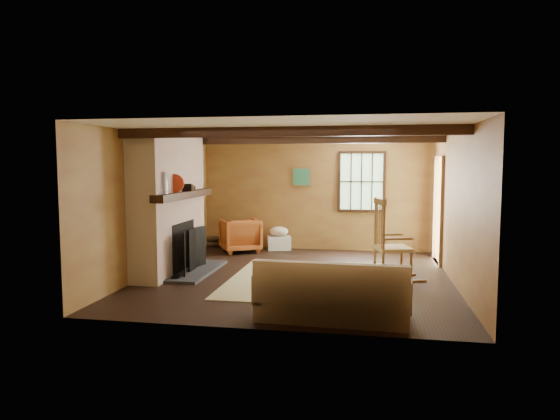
% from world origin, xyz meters
% --- Properties ---
extents(ground, '(5.50, 5.50, 0.00)m').
position_xyz_m(ground, '(0.00, 0.00, 0.00)').
color(ground, black).
rests_on(ground, ground).
extents(room_envelope, '(5.02, 5.52, 2.44)m').
position_xyz_m(room_envelope, '(0.22, 0.26, 1.63)').
color(room_envelope, olive).
rests_on(room_envelope, ground).
extents(fireplace, '(1.02, 2.30, 2.40)m').
position_xyz_m(fireplace, '(-2.23, -0.00, 1.10)').
color(fireplace, brown).
rests_on(fireplace, ground).
extents(rug, '(2.50, 3.00, 0.01)m').
position_xyz_m(rug, '(0.20, -0.20, 0.00)').
color(rug, '#C8B885').
rests_on(rug, ground).
extents(rocking_chair, '(1.07, 0.75, 1.34)m').
position_xyz_m(rocking_chair, '(1.51, 0.04, 0.56)').
color(rocking_chair, tan).
rests_on(rocking_chair, ground).
extents(sofa, '(1.88, 0.89, 0.75)m').
position_xyz_m(sofa, '(0.76, -2.20, 0.27)').
color(sofa, beige).
rests_on(sofa, ground).
extents(firewood_pile, '(0.69, 0.13, 0.25)m').
position_xyz_m(firewood_pile, '(-2.09, 2.60, 0.13)').
color(firewood_pile, brown).
rests_on(firewood_pile, ground).
extents(laundry_basket, '(0.59, 0.51, 0.30)m').
position_xyz_m(laundry_basket, '(-0.78, 2.55, 0.15)').
color(laundry_basket, silver).
rests_on(laundry_basket, ground).
extents(basket_pillow, '(0.50, 0.45, 0.21)m').
position_xyz_m(basket_pillow, '(-0.78, 2.55, 0.40)').
color(basket_pillow, beige).
rests_on(basket_pillow, laundry_basket).
extents(armchair, '(1.06, 1.06, 0.72)m').
position_xyz_m(armchair, '(-1.54, 2.12, 0.36)').
color(armchair, '#BF6026').
rests_on(armchair, ground).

